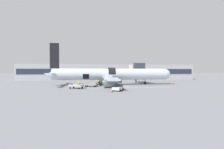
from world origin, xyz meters
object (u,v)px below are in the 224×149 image
(baggage_cart_queued, at_px, (77,86))
(ground_crew_loader_b, at_px, (79,83))
(baggage_cart_loading, at_px, (91,85))
(ground_crew_loader_a, at_px, (105,83))
(ground_crew_driver, at_px, (103,83))
(baggage_tug_mid, at_px, (118,84))
(ground_crew_supervisor, at_px, (97,83))
(baggage_tug_lead, at_px, (118,88))
(airplane, at_px, (110,75))

(baggage_cart_queued, relative_size, ground_crew_loader_b, 2.27)
(baggage_cart_loading, bearing_deg, ground_crew_loader_a, 14.32)
(baggage_cart_queued, distance_m, ground_crew_driver, 8.88)
(baggage_tug_mid, height_order, ground_crew_loader_b, ground_crew_loader_b)
(ground_crew_supervisor, bearing_deg, ground_crew_loader_a, -28.31)
(baggage_tug_lead, xyz_separation_m, ground_crew_driver, (-2.27, 11.00, 0.27))
(airplane, xyz_separation_m, baggage_tug_lead, (0.13, -13.79, -2.42))
(ground_crew_loader_a, distance_m, ground_crew_supervisor, 2.56)
(baggage_tug_mid, xyz_separation_m, ground_crew_loader_b, (-10.52, -0.11, 0.28))
(baggage_tug_mid, bearing_deg, ground_crew_loader_a, 175.11)
(ground_crew_loader_a, bearing_deg, baggage_cart_queued, -146.69)
(airplane, relative_size, ground_crew_loader_a, 23.65)
(baggage_tug_lead, bearing_deg, ground_crew_loader_b, 132.47)
(baggage_cart_loading, height_order, ground_crew_driver, ground_crew_driver)
(baggage_tug_lead, relative_size, ground_crew_loader_a, 1.88)
(baggage_cart_loading, bearing_deg, ground_crew_driver, 30.09)
(airplane, height_order, baggage_tug_lead, airplane)
(baggage_tug_mid, bearing_deg, ground_crew_driver, 162.06)
(airplane, bearing_deg, baggage_tug_lead, -89.47)
(baggage_cart_loading, relative_size, ground_crew_loader_b, 2.27)
(airplane, relative_size, baggage_tug_mid, 11.49)
(airplane, xyz_separation_m, baggage_tug_mid, (1.87, -4.10, -2.38))
(airplane, height_order, ground_crew_loader_b, airplane)
(baggage_cart_queued, bearing_deg, baggage_tug_lead, -30.16)
(ground_crew_driver, xyz_separation_m, ground_crew_supervisor, (-1.77, 0.22, -0.06))
(baggage_tug_lead, bearing_deg, ground_crew_supervisor, 109.81)
(baggage_tug_lead, distance_m, ground_crew_driver, 11.23)
(airplane, height_order, baggage_tug_mid, airplane)
(ground_crew_supervisor, bearing_deg, ground_crew_driver, -7.03)
(baggage_tug_mid, relative_size, baggage_cart_loading, 0.79)
(baggage_cart_queued, xyz_separation_m, ground_crew_loader_b, (0.25, 4.34, 0.41))
(baggage_cart_queued, bearing_deg, baggage_cart_loading, 48.71)
(baggage_tug_mid, distance_m, baggage_cart_queued, 11.65)
(ground_crew_loader_b, bearing_deg, baggage_cart_queued, -93.26)
(baggage_tug_lead, relative_size, ground_crew_supervisor, 1.84)
(airplane, bearing_deg, ground_crew_loader_a, -113.57)
(baggage_tug_lead, bearing_deg, baggage_cart_loading, 122.50)
(airplane, distance_m, baggage_cart_loading, 7.81)
(airplane, relative_size, ground_crew_driver, 21.66)
(ground_crew_loader_b, bearing_deg, ground_crew_supervisor, 19.00)
(baggage_cart_queued, bearing_deg, ground_crew_loader_a, 33.31)
(ground_crew_loader_a, bearing_deg, airplane, 66.43)
(ground_crew_supervisor, bearing_deg, baggage_tug_mid, -14.70)
(baggage_cart_queued, bearing_deg, ground_crew_supervisor, 50.18)
(baggage_tug_mid, relative_size, ground_crew_supervisor, 2.02)
(baggage_tug_lead, distance_m, baggage_tug_mid, 9.85)
(ground_crew_driver, distance_m, ground_crew_supervisor, 1.79)
(baggage_cart_queued, bearing_deg, airplane, 43.88)
(airplane, height_order, baggage_cart_loading, airplane)
(baggage_tug_mid, xyz_separation_m, baggage_cart_loading, (-7.47, -0.70, -0.17))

